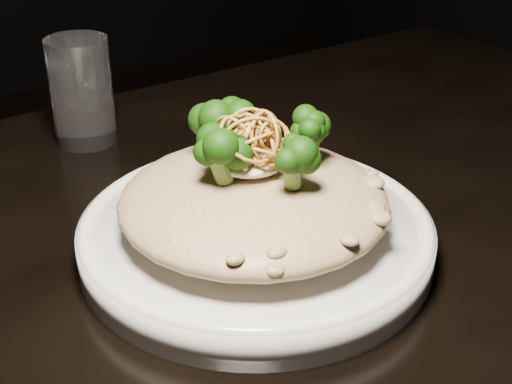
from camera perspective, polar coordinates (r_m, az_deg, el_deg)
table at (r=0.65m, az=4.62°, el=-9.70°), size 1.10×0.80×0.75m
plate at (r=0.57m, az=-0.00°, el=-3.59°), size 0.28×0.28×0.03m
risotto at (r=0.54m, az=-0.19°, el=-0.71°), size 0.21×0.21×0.05m
broccoli at (r=0.53m, az=0.29°, el=4.35°), size 0.13×0.13×0.05m
cheese at (r=0.54m, az=-0.52°, el=2.57°), size 0.05×0.05×0.02m
shallots at (r=0.52m, az=-0.13°, el=4.54°), size 0.05×0.05×0.03m
drinking_glass at (r=0.76m, az=-13.78°, el=7.82°), size 0.07×0.07×0.11m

